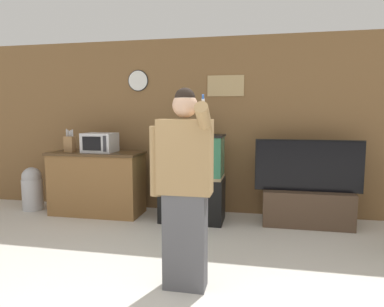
# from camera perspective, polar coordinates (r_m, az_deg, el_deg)

# --- Properties ---
(wall_back_paneled) EXTENTS (10.00, 0.08, 2.60)m
(wall_back_paneled) POSITION_cam_1_polar(r_m,az_deg,el_deg) (5.17, 2.31, 4.58)
(wall_back_paneled) COLOR brown
(wall_back_paneled) RESTS_ON ground_plane
(counter_island) EXTENTS (1.37, 0.59, 0.93)m
(counter_island) POSITION_cam_1_polar(r_m,az_deg,el_deg) (5.29, -15.51, -4.74)
(counter_island) COLOR brown
(counter_island) RESTS_ON ground_plane
(microwave) EXTENTS (0.45, 0.37, 0.28)m
(microwave) POSITION_cam_1_polar(r_m,az_deg,el_deg) (5.19, -15.10, 1.78)
(microwave) COLOR silver
(microwave) RESTS_ON counter_island
(knife_block) EXTENTS (0.14, 0.11, 0.34)m
(knife_block) POSITION_cam_1_polar(r_m,az_deg,el_deg) (5.35, -19.71, 1.58)
(knife_block) COLOR olive
(knife_block) RESTS_ON counter_island
(aquarium_on_stand) EXTENTS (0.87, 0.50, 1.21)m
(aquarium_on_stand) POSITION_cam_1_polar(r_m,az_deg,el_deg) (4.74, 0.06, -4.13)
(aquarium_on_stand) COLOR black
(aquarium_on_stand) RESTS_ON ground_plane
(tv_on_stand) EXTENTS (1.38, 0.40, 1.15)m
(tv_on_stand) POSITION_cam_1_polar(r_m,az_deg,el_deg) (4.83, 18.65, -7.38)
(tv_on_stand) COLOR #4C3828
(tv_on_stand) RESTS_ON ground_plane
(person_standing) EXTENTS (0.53, 0.40, 1.70)m
(person_standing) POSITION_cam_1_polar(r_m,az_deg,el_deg) (2.86, -1.34, -5.50)
(person_standing) COLOR #515156
(person_standing) RESTS_ON ground_plane
(trash_bin) EXTENTS (0.31, 0.31, 0.67)m
(trash_bin) POSITION_cam_1_polar(r_m,az_deg,el_deg) (5.89, -25.08, -5.24)
(trash_bin) COLOR #B7B7BC
(trash_bin) RESTS_ON ground_plane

